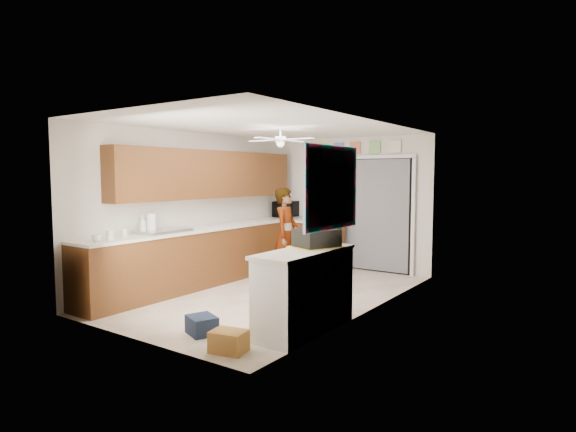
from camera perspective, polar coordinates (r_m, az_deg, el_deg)
The scene contains 42 objects.
floor at distance 7.39m, azimuth -1.80°, elevation -9.14°, with size 5.00×5.00×0.00m, color beige.
ceiling at distance 7.20m, azimuth -1.85°, elevation 10.53°, with size 5.00×5.00×0.00m, color white.
wall_back at distance 9.31m, azimuth 7.41°, elevation 1.52°, with size 3.20×3.20×0.00m, color silver.
wall_front at distance 5.40m, azimuth -17.87°, elevation -1.11°, with size 3.20×3.20×0.00m, color silver.
wall_left at distance 8.24m, azimuth -10.78°, elevation 1.04°, with size 5.00×5.00×0.00m, color silver.
wall_right at distance 6.37m, azimuth 9.80°, elevation -0.06°, with size 5.00×5.00×0.00m, color silver.
left_base_cabinets at distance 8.13m, azimuth -9.20°, elevation -4.67°, with size 0.60×4.80×0.90m, color brown.
left_countertop at distance 8.06m, azimuth -9.20°, elevation -1.38°, with size 0.62×4.80×0.04m, color white.
upper_cabinets at distance 8.26m, azimuth -9.06°, elevation 4.89°, with size 0.32×4.00×0.80m, color brown.
sink_basin at distance 7.37m, azimuth -14.61°, elevation -1.78°, with size 0.50×0.76×0.06m, color silver.
faucet at distance 7.51m, azimuth -15.57°, elevation -0.96°, with size 0.03×0.03×0.22m, color silver.
peninsula_base at distance 9.21m, azimuth 3.15°, elevation -3.49°, with size 1.00×0.60×0.90m, color brown.
peninsula_top at distance 9.15m, azimuth 3.16°, elevation -0.58°, with size 1.04×0.64×0.04m, color white.
back_opening_recess at distance 9.19m, azimuth 8.69°, elevation 0.21°, with size 2.00×0.06×2.10m, color black.
curtain_panel at distance 9.15m, azimuth 8.58°, elevation 0.19°, with size 1.90×0.03×2.05m, color gray.
door_trim_left at distance 9.65m, azimuth 3.17°, elevation 0.49°, with size 0.06×0.04×2.10m, color white.
door_trim_right at distance 8.76m, azimuth 14.60°, elevation -0.12°, with size 0.06×0.04×2.10m, color white.
door_trim_head at distance 9.13m, azimuth 8.70°, elevation 6.90°, with size 2.10×0.04×0.06m, color white.
header_frame_0 at distance 9.57m, azimuth 4.18°, elevation 7.93°, with size 0.22×0.02×0.22m, color #E5F351.
header_frame_1 at distance 9.40m, azimuth 6.03°, elevation 7.97°, with size 0.22×0.02×0.22m, color #4C82CB.
header_frame_2 at distance 9.24m, azimuth 7.95°, elevation 8.01°, with size 0.22×0.02×0.22m, color #D3734F.
header_frame_3 at distance 9.06m, azimuth 10.23°, elevation 8.04°, with size 0.22×0.02×0.22m, color #81C16E.
header_frame_4 at distance 8.90m, azimuth 12.59°, elevation 8.05°, with size 0.22×0.02×0.22m, color silver.
route66_sign at distance 9.76m, azimuth 2.40°, elevation 7.88°, with size 0.22×0.02×0.26m, color silver.
right_counter_base at distance 5.58m, azimuth 2.01°, elevation -9.04°, with size 0.50×1.40×0.90m, color white.
right_counter_top at distance 5.49m, azimuth 1.93°, elevation -4.26°, with size 0.54×1.44×0.04m, color white.
abstract_painting at distance 5.47m, azimuth 5.21°, elevation 3.38°, with size 0.03×1.15×0.95m, color pink.
ceiling_fan at distance 7.35m, azimuth -0.90°, elevation 9.01°, with size 1.14×1.14×0.24m, color white.
microwave at distance 9.79m, azimuth -0.17°, elevation 0.84°, with size 0.57×0.39×0.32m, color black.
soap_bottle at distance 7.27m, azimuth -16.84°, elevation -0.99°, with size 0.10×0.10×0.27m, color silver.
cup at distance 6.64m, azimuth -21.77°, elevation -2.44°, with size 0.12×0.12×0.09m, color white.
jar_a at distance 6.70m, azimuth -20.37°, elevation -2.17°, with size 0.09×0.09×0.13m, color silver.
jar_b at distance 6.95m, azimuth -18.83°, elevation -1.91°, with size 0.08×0.08×0.12m, color silver.
paper_towel_roll at distance 7.35m, azimuth -15.90°, elevation -0.82°, with size 0.13×0.13×0.29m, color white.
suitcase at distance 5.74m, azimuth 3.42°, elevation -2.62°, with size 0.36×0.48×0.21m, color black.
suitcase_rim at distance 5.75m, azimuth 3.41°, elevation -3.71°, with size 0.44×0.58×0.02m, color yellow.
suitcase_lid at distance 5.96m, azimuth 4.89°, elevation 0.07°, with size 0.42×0.03×0.50m, color black.
cardboard_box at distance 5.07m, azimuth -7.04°, elevation -14.53°, with size 0.35×0.26×0.22m, color #BA873A.
navy_crate at distance 5.64m, azimuth -10.18°, elevation -12.61°, with size 0.34×0.28×0.21m, color #131D31.
cabinet_door_panel at distance 6.95m, azimuth 0.92°, elevation -7.58°, with size 0.39×0.03×0.58m, color brown.
man at distance 8.07m, azimuth -0.24°, elevation -2.24°, with size 0.57×0.38×1.58m, color white.
dog at distance 7.73m, azimuth 3.03°, elevation -6.98°, with size 0.22×0.51×0.40m, color black.
Camera 1 is at (4.28, -5.75, 1.80)m, focal length 30.00 mm.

